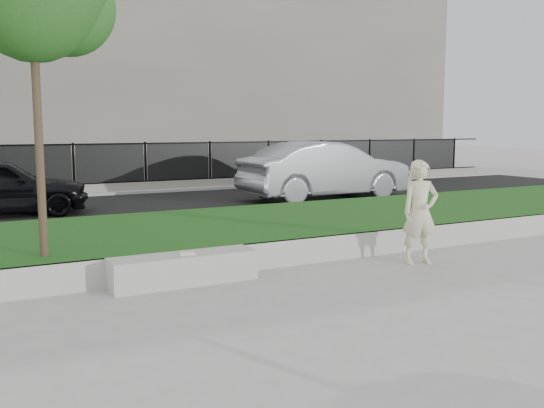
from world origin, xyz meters
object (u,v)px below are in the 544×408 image
stone_bench (184,269)px  car_silver (326,170)px  book (187,253)px  man (420,212)px

stone_bench → car_silver: bearing=45.5°
stone_bench → car_silver: size_ratio=0.40×
stone_bench → book: book is taller
stone_bench → car_silver: car_silver is taller
book → car_silver: 9.69m
man → car_silver: car_silver is taller
stone_bench → book: (0.04, -0.04, 0.21)m
stone_bench → man: size_ratio=1.24×
stone_bench → car_silver: 9.71m
car_silver → stone_bench: bearing=134.5°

